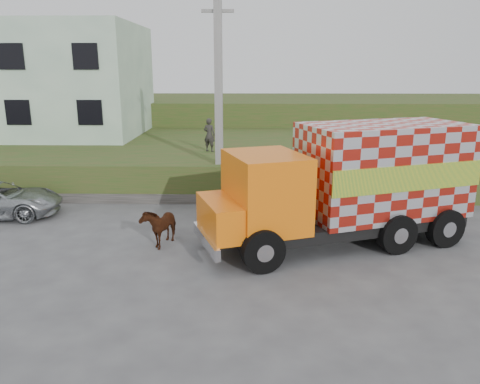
{
  "coord_description": "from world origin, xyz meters",
  "views": [
    {
      "loc": [
        0.18,
        -13.6,
        5.21
      ],
      "look_at": [
        -0.11,
        1.02,
        1.3
      ],
      "focal_mm": 35.0,
      "sensor_mm": 36.0,
      "label": 1
    }
  ],
  "objects_px": {
    "cow": "(160,225)",
    "pedestrian": "(209,135)",
    "cargo_truck": "(351,184)"
  },
  "relations": [
    {
      "from": "cargo_truck",
      "to": "pedestrian",
      "type": "xyz_separation_m",
      "value": [
        -4.84,
        7.41,
        0.4
      ]
    },
    {
      "from": "cargo_truck",
      "to": "pedestrian",
      "type": "bearing_deg",
      "value": 103.8
    },
    {
      "from": "cargo_truck",
      "to": "cow",
      "type": "distance_m",
      "value": 5.87
    },
    {
      "from": "cow",
      "to": "pedestrian",
      "type": "distance_m",
      "value": 7.9
    },
    {
      "from": "pedestrian",
      "to": "cargo_truck",
      "type": "bearing_deg",
      "value": 145.62
    },
    {
      "from": "cargo_truck",
      "to": "pedestrian",
      "type": "height_order",
      "value": "cargo_truck"
    },
    {
      "from": "cow",
      "to": "pedestrian",
      "type": "height_order",
      "value": "pedestrian"
    },
    {
      "from": "cargo_truck",
      "to": "cow",
      "type": "height_order",
      "value": "cargo_truck"
    },
    {
      "from": "cow",
      "to": "cargo_truck",
      "type": "bearing_deg",
      "value": 19.41
    },
    {
      "from": "cargo_truck",
      "to": "cow",
      "type": "xyz_separation_m",
      "value": [
        -5.72,
        -0.27,
        -1.25
      ]
    }
  ]
}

